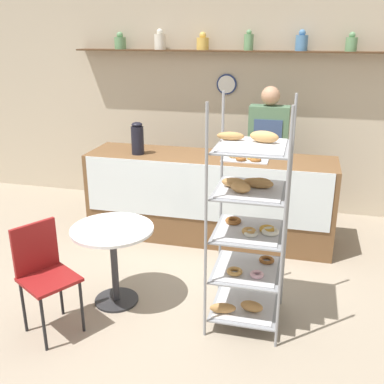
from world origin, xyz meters
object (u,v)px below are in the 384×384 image
Objects in this scene: person_worker at (267,152)px; cafe_chair at (43,267)px; cafe_table at (113,247)px; coffee_carafe at (137,139)px; donut_tray_counter at (246,159)px; pastry_rack at (249,226)px.

person_worker is 1.91× the size of cafe_chair.
cafe_table is 1.98× the size of coffee_carafe.
donut_tray_counter reaches higher than cafe_chair.
person_worker is at bearing 73.25° from donut_tray_counter.
coffee_carafe is (0.09, 1.87, 0.60)m from cafe_chair.
coffee_carafe is (-1.38, -0.61, 0.22)m from person_worker.
person_worker is at bearing 91.25° from pastry_rack.
cafe_table is (-1.09, -2.01, -0.39)m from person_worker.
donut_tray_counter is (-0.18, -0.58, 0.07)m from person_worker.
person_worker is 1.52m from coffee_carafe.
donut_tray_counter is at bearing 1.26° from coffee_carafe.
person_worker is 0.61m from donut_tray_counter.
person_worker is 4.69× the size of coffee_carafe.
donut_tray_counter is at bearing -106.75° from person_worker.
cafe_chair is 1.79× the size of donut_tray_counter.
person_worker reaches higher than coffee_carafe.
cafe_chair is 2.45× the size of coffee_carafe.
pastry_rack is at bearing -44.15° from coffee_carafe.
cafe_chair reaches higher than cafe_table.
cafe_chair is (-1.47, -2.48, -0.38)m from person_worker.
cafe_chair is at bearing -162.02° from pastry_rack.
person_worker reaches higher than cafe_chair.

